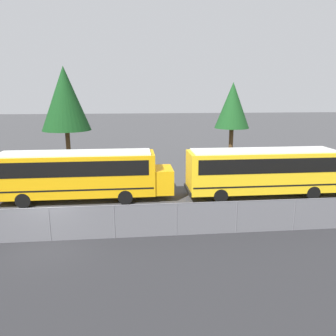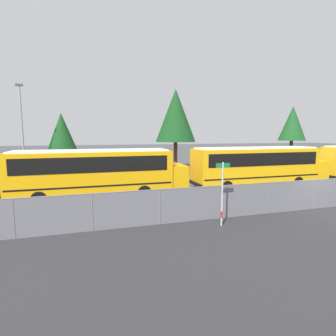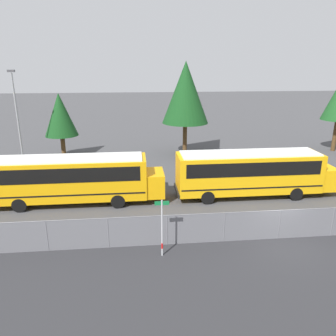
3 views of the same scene
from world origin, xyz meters
name	(u,v)px [view 1 (image 1 of 3)]	position (x,y,z in m)	size (l,w,h in m)	color
ground_plane	(51,241)	(0.00, 0.00, 0.00)	(200.00, 200.00, 0.00)	#424244
road_strip	(4,327)	(0.00, -6.00, 0.00)	(107.44, 12.00, 0.01)	#2B2B2D
fence	(50,224)	(0.00, 0.00, 0.87)	(73.51, 0.07, 1.71)	#9EA0A5
school_bus_2	(80,172)	(0.56, 6.14, 1.92)	(11.49, 2.52, 3.25)	#EDA80F
school_bus_3	(266,169)	(13.00, 5.77, 1.92)	(11.49, 2.52, 3.25)	yellow
tree_0	(65,99)	(-2.46, 17.97, 6.42)	(4.71, 4.71, 9.51)	#51381E
tree_1	(232,106)	(14.15, 17.88, 5.70)	(3.55, 3.55, 8.05)	#51381E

